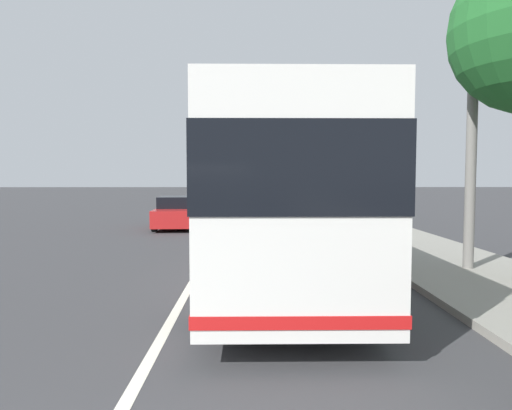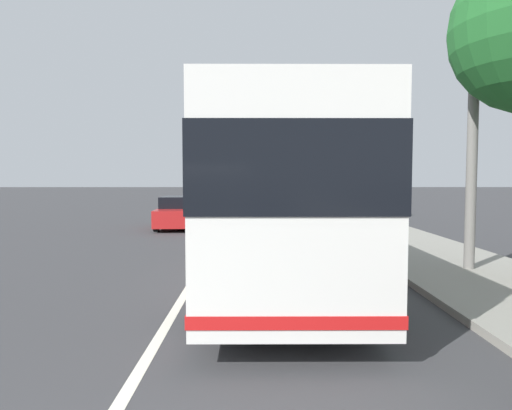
# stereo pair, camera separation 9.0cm
# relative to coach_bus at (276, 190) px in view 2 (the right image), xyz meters

# --- Properties ---
(sidewalk_curb) EXTENTS (110.00, 3.60, 0.14)m
(sidewalk_curb) POSITION_rel_coach_bus_xyz_m (1.22, -4.58, -1.93)
(sidewalk_curb) COLOR gray
(sidewalk_curb) RESTS_ON ground
(lane_divider_line) EXTENTS (110.00, 0.16, 0.01)m
(lane_divider_line) POSITION_rel_coach_bus_xyz_m (1.22, 1.85, -2.00)
(lane_divider_line) COLOR silver
(lane_divider_line) RESTS_ON ground
(coach_bus) EXTENTS (10.13, 2.67, 3.56)m
(coach_bus) POSITION_rel_coach_bus_xyz_m (0.00, 0.00, 0.00)
(coach_bus) COLOR silver
(coach_bus) RESTS_ON ground
(car_oncoming) EXTENTS (4.34, 2.11, 1.43)m
(car_oncoming) POSITION_rel_coach_bus_xyz_m (10.45, 3.87, -1.32)
(car_oncoming) COLOR red
(car_oncoming) RESTS_ON ground
(car_side_street) EXTENTS (4.16, 2.05, 1.42)m
(car_side_street) POSITION_rel_coach_bus_xyz_m (36.18, -0.12, -1.33)
(car_side_street) COLOR navy
(car_side_street) RESTS_ON ground
(roadside_tree_far_block) EXTENTS (2.68, 2.68, 5.26)m
(roadside_tree_far_block) POSITION_rel_coach_bus_xyz_m (13.50, -3.98, 1.88)
(roadside_tree_far_block) COLOR brown
(roadside_tree_far_block) RESTS_ON ground
(utility_pole) EXTENTS (0.24, 0.24, 6.85)m
(utility_pole) POSITION_rel_coach_bus_xyz_m (0.38, -4.62, 1.42)
(utility_pole) COLOR slate
(utility_pole) RESTS_ON ground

